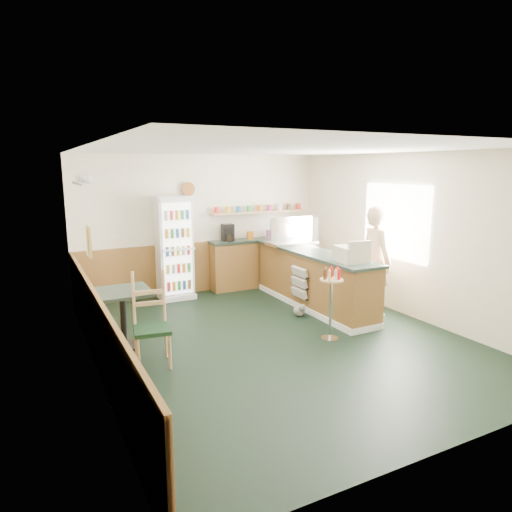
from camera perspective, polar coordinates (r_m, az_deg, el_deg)
ground at (r=6.78m, az=2.66°, el=-10.28°), size 6.00×6.00×0.00m
room_envelope at (r=6.92m, az=-1.87°, el=3.24°), size 5.04×6.02×2.72m
service_counter at (r=8.19m, az=7.19°, el=-3.18°), size 0.68×3.01×1.01m
back_counter at (r=9.54m, az=0.56°, el=-0.51°), size 2.24×0.42×1.69m
drinks_fridge at (r=8.71m, az=-10.16°, el=1.00°), size 0.64×0.54×1.94m
display_case at (r=8.66m, az=4.49°, el=3.10°), size 0.92×0.48×0.52m
cash_register at (r=7.25m, az=11.80°, el=0.24°), size 0.47×0.49×0.24m
shopkeeper at (r=7.89m, az=14.79°, el=-0.60°), size 0.52×0.66×1.84m
condiment_stand at (r=6.63m, az=9.38°, el=-4.62°), size 0.34×0.34×1.05m
newspaper_rack at (r=7.91m, az=5.44°, el=-3.39°), size 0.09×0.46×0.54m
cafe_table at (r=6.52m, az=-16.32°, el=-6.22°), size 0.75×0.75×0.82m
cafe_chair at (r=5.95m, az=-13.18°, el=-7.34°), size 0.50×0.50×1.19m
dog_doorstop at (r=7.72m, az=5.48°, el=-6.73°), size 0.19×0.25×0.23m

